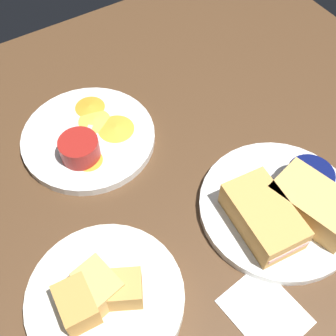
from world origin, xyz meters
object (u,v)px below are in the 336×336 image
Objects in this scene: sandwich_half_far at (314,204)px; ramekin_light_gravy at (79,148)px; sandwich_half_near at (263,216)px; ramekin_dark_sauce at (308,180)px; spoon_by_gravy_ramekin at (79,156)px; plate_sandwich_main at (278,207)px; bread_basket_rear at (104,298)px; spoon_by_dark_ramekin at (291,212)px; plate_chips_companion at (89,138)px.

ramekin_light_gravy is at bearing 41.61° from sandwich_half_far.
sandwich_half_near is 10.50cm from ramekin_dark_sauce.
ramekin_dark_sauce is at bearing -131.14° from spoon_by_gravy_ramekin.
plate_sandwich_main is at bearing -138.55° from ramekin_light_gravy.
bread_basket_rear is (2.06, 25.72, -1.77)cm from sandwich_half_near.
sandwich_half_far reaches higher than ramekin_dark_sauce.
sandwich_half_near is 1.86× the size of ramekin_dark_sauce.
bread_basket_rear is (-24.53, 7.87, -1.39)cm from ramekin_light_gravy.
sandwich_half_far reaches higher than spoon_by_dark_ramekin.
sandwich_half_near is at bearing -94.59° from bread_basket_rear.
ramekin_dark_sauce is 1.10× the size of ramekin_light_gravy.
ramekin_dark_sauce reaches higher than spoon_by_dark_ramekin.
ramekin_dark_sauce is at bearing -86.27° from plate_sandwich_main.
ramekin_light_gravy is (25.53, 22.55, 2.82)cm from plate_sandwich_main.
spoon_by_gravy_ramekin is (26.44, 18.22, -2.04)cm from sandwich_half_near.
sandwich_half_far is at bearing -145.02° from plate_chips_companion.
ramekin_light_gravy is 25.80cm from bread_basket_rear.
plate_sandwich_main is 2.67× the size of spoon_by_dark_ramekin.
plate_chips_companion is (31.28, 20.10, -1.16)cm from spoon_by_dark_ramekin.
plate_chips_companion is 30.16cm from bread_basket_rear.
plate_sandwich_main is at bearing 13.45° from spoon_by_dark_ramekin.
plate_sandwich_main is 1.74× the size of sandwich_half_far.
bread_basket_rear reaches higher than plate_sandwich_main.
spoon_by_dark_ramekin is at bearing 63.59° from sandwich_half_far.
sandwich_half_near is 2.05× the size of ramekin_light_gravy.
sandwich_half_near is 32.17cm from spoon_by_gravy_ramekin.
bread_basket_rear is at bearing 162.88° from spoon_by_gravy_ramekin.
plate_sandwich_main is at bearing -137.91° from spoon_by_gravy_ramekin.
ramekin_dark_sauce is (1.44, -10.40, -0.21)cm from sandwich_half_near.
sandwich_half_near is 1.66× the size of spoon_by_gravy_ramekin.
plate_sandwich_main is 3.42× the size of ramekin_dark_sauce.
spoon_by_dark_ramekin is at bearing 116.19° from ramekin_dark_sauce.
ramekin_light_gravy is at bearing 39.78° from spoon_by_dark_ramekin.
spoon_by_gravy_ramekin reaches higher than plate_sandwich_main.
spoon_by_gravy_ramekin is (27.55, 23.44, 0.00)cm from spoon_by_dark_ramekin.
sandwich_half_far is 0.61× the size of plate_chips_companion.
plate_chips_companion is at bearing 26.24° from sandwich_half_near.
sandwich_half_near is 25.87cm from bread_basket_rear.
bread_basket_rear is at bearing 84.14° from spoon_by_dark_ramekin.
sandwich_half_far is 0.67× the size of bread_basket_rear.
plate_chips_companion is 5.15cm from spoon_by_gravy_ramekin.
plate_sandwich_main is 5.79cm from sandwich_half_far.
ramekin_light_gravy is (26.60, 17.85, -0.38)cm from sandwich_half_near.
spoon_by_dark_ramekin is (-1.11, -5.22, -2.04)cm from sandwich_half_near.
sandwich_half_near reaches higher than ramekin_dark_sauce.
spoon_by_dark_ramekin and spoon_by_gravy_ramekin have the same top height.
sandwich_half_near is 1.46× the size of spoon_by_dark_ramekin.
sandwich_half_near is 32.03cm from ramekin_light_gravy.
plate_sandwich_main is 1.07× the size of plate_chips_companion.
sandwich_half_far is (-2.48, -7.98, 0.00)cm from sandwich_half_near.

